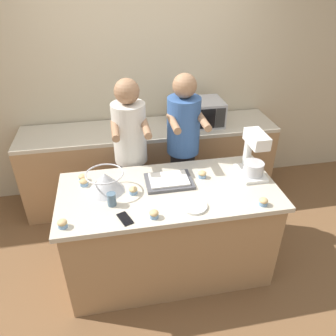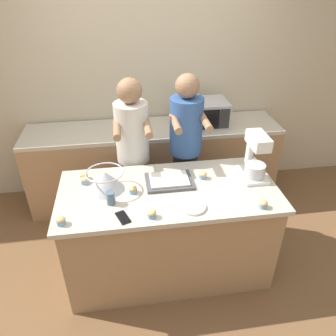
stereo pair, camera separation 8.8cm
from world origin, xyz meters
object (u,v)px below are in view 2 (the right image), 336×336
object	(u,v)px
stand_mixer	(255,159)
mixing_bowl	(105,180)
cupcake_1	(85,180)
cupcake_6	(133,189)
small_plate	(193,207)
cupcake_5	(203,175)
person_left	(134,158)
cell_phone	(123,217)
cupcake_2	(61,221)
drinking_glass	(111,198)
cupcake_0	(152,214)
cupcake_3	(263,204)
microwave_oven	(203,113)
cupcake_4	(84,176)
baking_tray	(169,181)
person_right	(185,153)

from	to	relation	value
stand_mixer	mixing_bowl	distance (m)	1.24
mixing_bowl	cupcake_1	xyz separation A→B (m)	(-0.18, 0.11, -0.06)
cupcake_6	small_plate	bearing A→B (deg)	-31.21
mixing_bowl	cupcake_5	bearing A→B (deg)	2.84
person_left	stand_mixer	bearing A→B (deg)	-26.98
cell_phone	cupcake_2	bearing A→B (deg)	-179.67
drinking_glass	small_plate	bearing A→B (deg)	-13.33
small_plate	cupcake_0	world-z (taller)	cupcake_0
drinking_glass	cupcake_5	distance (m)	0.81
cupcake_3	cupcake_5	xyz separation A→B (m)	(-0.35, 0.45, 0.00)
microwave_oven	cupcake_0	xyz separation A→B (m)	(-0.72, -1.46, -0.13)
small_plate	cupcake_4	world-z (taller)	cupcake_4
cupcake_0	cupcake_6	xyz separation A→B (m)	(-0.12, 0.32, 0.00)
cupcake_4	baking_tray	bearing A→B (deg)	-13.03
cupcake_0	cupcake_2	world-z (taller)	same
cell_phone	cupcake_5	distance (m)	0.81
stand_mixer	cupcake_2	size ratio (longest dim) A/B	5.89
microwave_oven	cupcake_2	size ratio (longest dim) A/B	7.66
stand_mixer	cupcake_0	world-z (taller)	stand_mixer
microwave_oven	small_plate	xyz separation A→B (m)	(-0.41, -1.40, -0.15)
person_left	cupcake_5	xyz separation A→B (m)	(0.56, -0.47, 0.05)
mixing_bowl	cell_phone	bearing A→B (deg)	-72.42
microwave_oven	cupcake_3	size ratio (longest dim) A/B	7.66
person_right	cupcake_0	xyz separation A→B (m)	(-0.42, -0.91, 0.04)
mixing_bowl	person_left	bearing A→B (deg)	63.95
baking_tray	cupcake_4	distance (m)	0.72
drinking_glass	cupcake_3	distance (m)	1.14
cupcake_1	cupcake_0	bearing A→B (deg)	-45.06
baking_tray	cell_phone	world-z (taller)	baking_tray
drinking_glass	cupcake_2	size ratio (longest dim) A/B	1.54
mixing_bowl	cupcake_2	xyz separation A→B (m)	(-0.31, -0.38, -0.06)
microwave_oven	cupcake_1	xyz separation A→B (m)	(-1.23, -0.95, -0.13)
drinking_glass	microwave_oven	bearing A→B (deg)	51.19
cupcake_1	cupcake_2	xyz separation A→B (m)	(-0.13, -0.49, 0.00)
cupcake_2	stand_mixer	bearing A→B (deg)	14.13
cupcake_3	cupcake_6	bearing A→B (deg)	160.79
stand_mixer	drinking_glass	size ratio (longest dim) A/B	3.84
small_plate	cupcake_1	distance (m)	0.93
cupcake_0	cupcake_6	bearing A→B (deg)	110.08
stand_mixer	cupcake_5	xyz separation A→B (m)	(-0.42, 0.04, -0.15)
cupcake_4	cupcake_6	world-z (taller)	same
cupcake_0	cupcake_6	size ratio (longest dim) A/B	1.00
person_right	drinking_glass	world-z (taller)	person_right
cell_phone	cupcake_0	bearing A→B (deg)	-5.29
mixing_bowl	microwave_oven	size ratio (longest dim) A/B	0.58
mixing_bowl	cupcake_1	size ratio (longest dim) A/B	4.46
drinking_glass	cupcake_0	distance (m)	0.35
person_right	cupcake_1	bearing A→B (deg)	-156.64
small_plate	cupcake_6	size ratio (longest dim) A/B	2.88
cupcake_0	mixing_bowl	bearing A→B (deg)	129.34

